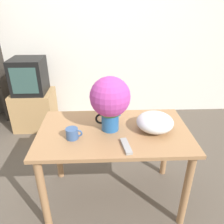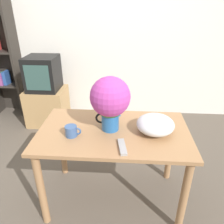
% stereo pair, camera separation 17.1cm
% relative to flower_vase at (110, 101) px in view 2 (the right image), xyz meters
% --- Properties ---
extents(ground_plane, '(12.00, 12.00, 0.00)m').
position_rel_flower_vase_xyz_m(ground_plane, '(-0.04, 0.00, -1.00)').
color(ground_plane, brown).
extents(wall_back, '(8.00, 0.05, 2.60)m').
position_rel_flower_vase_xyz_m(wall_back, '(-0.04, 1.85, 0.30)').
color(wall_back, silver).
rests_on(wall_back, ground_plane).
extents(table, '(1.22, 0.72, 0.75)m').
position_rel_flower_vase_xyz_m(table, '(0.03, -0.01, -0.37)').
color(table, '#A3754C').
rests_on(table, ground_plane).
extents(flower_vase, '(0.31, 0.31, 0.44)m').
position_rel_flower_vase_xyz_m(flower_vase, '(0.00, 0.00, 0.00)').
color(flower_vase, '#235B9E').
rests_on(flower_vase, table).
extents(coffee_mug, '(0.13, 0.09, 0.08)m').
position_rel_flower_vase_xyz_m(coffee_mug, '(-0.29, -0.12, -0.21)').
color(coffee_mug, '#385689').
rests_on(coffee_mug, table).
extents(white_bowl, '(0.30, 0.30, 0.14)m').
position_rel_flower_vase_xyz_m(white_bowl, '(0.36, -0.02, -0.18)').
color(white_bowl, silver).
rests_on(white_bowl, table).
extents(remote_control, '(0.08, 0.19, 0.02)m').
position_rel_flower_vase_xyz_m(remote_control, '(0.11, -0.25, -0.25)').
color(remote_control, '#999999').
rests_on(remote_control, table).
extents(tv_stand, '(0.56, 0.47, 0.54)m').
position_rel_flower_vase_xyz_m(tv_stand, '(-1.05, 1.37, -0.73)').
color(tv_stand, tan).
rests_on(tv_stand, ground_plane).
extents(tv_set, '(0.42, 0.43, 0.47)m').
position_rel_flower_vase_xyz_m(tv_set, '(-1.05, 1.37, -0.22)').
color(tv_set, black).
rests_on(tv_set, tv_stand).
extents(bookshelf, '(0.49, 0.29, 1.74)m').
position_rel_flower_vase_xyz_m(bookshelf, '(-1.81, 1.70, -0.07)').
color(bookshelf, '#2D2823').
rests_on(bookshelf, ground_plane).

